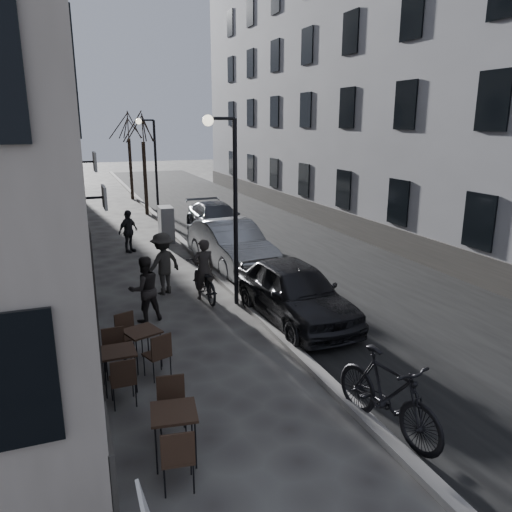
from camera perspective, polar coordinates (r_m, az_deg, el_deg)
ground at (r=9.15m, az=10.55°, el=-17.68°), size 120.00×120.00×0.00m
road at (r=24.38m, az=-1.24°, el=3.44°), size 7.30×60.00×0.00m
kerb at (r=23.42m, az=-9.68°, el=2.89°), size 0.25×60.00×0.12m
building_left at (r=23.26m, az=-27.16°, el=21.15°), size 4.00×35.00×16.00m
building_right at (r=26.93m, az=10.51°, el=21.41°), size 4.00×35.00×16.00m
streetlamp_near at (r=13.23m, az=-3.10°, el=7.44°), size 0.90×0.28×5.09m
streetlamp_far at (r=24.87m, az=-11.79°, el=10.71°), size 0.90×0.28×5.09m
tree_near at (r=27.79m, az=-12.87°, el=14.18°), size 2.40×2.40×5.70m
tree_far at (r=33.73m, az=-14.42°, el=14.18°), size 2.40×2.40×5.70m
bistro_set_a at (r=7.91m, az=-9.29°, el=-19.03°), size 0.75×1.68×0.97m
bistro_set_b at (r=9.94m, az=-15.43°, el=-11.97°), size 0.66×1.59×0.94m
bistro_set_c at (r=10.67m, az=-12.85°, el=-9.83°), size 0.96×1.65×0.95m
utility_cabinet at (r=21.34m, az=-10.22°, el=3.57°), size 0.58×1.02×1.50m
bicycle at (r=14.33m, az=-5.98°, el=-2.80°), size 0.75×2.06×1.07m
cyclist_rider at (r=14.23m, az=-6.02°, el=-1.49°), size 0.65×0.43×1.76m
pedestrian_near at (r=12.87m, az=-12.61°, el=-3.71°), size 0.94×0.80×1.70m
pedestrian_mid at (r=14.80m, az=-10.60°, el=-0.85°), size 1.37×1.17×1.84m
pedestrian_far at (r=19.92m, az=-14.39°, el=2.75°), size 1.00×0.93×1.65m
car_near at (r=12.69m, az=4.45°, el=-4.06°), size 2.01×4.55×1.52m
car_mid at (r=17.31m, az=-2.87°, el=1.31°), size 2.03×4.99×1.61m
car_far at (r=22.60m, az=-4.56°, el=4.25°), size 2.01×4.79×1.38m
moped at (r=8.58m, az=14.82°, el=-15.00°), size 1.03×2.35×1.36m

